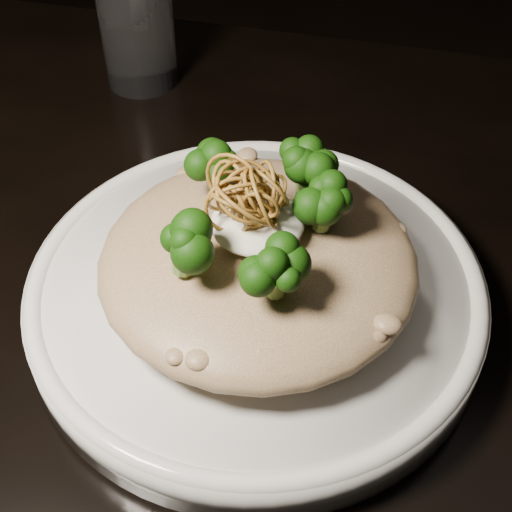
% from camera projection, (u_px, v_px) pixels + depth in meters
% --- Properties ---
extents(table, '(1.10, 0.80, 0.75)m').
position_uv_depth(table, '(179.00, 353.00, 0.59)').
color(table, black).
rests_on(table, ground).
extents(plate, '(0.32, 0.32, 0.03)m').
position_uv_depth(plate, '(256.00, 294.00, 0.51)').
color(plate, white).
rests_on(plate, table).
extents(risotto, '(0.21, 0.21, 0.05)m').
position_uv_depth(risotto, '(258.00, 260.00, 0.47)').
color(risotto, brown).
rests_on(risotto, plate).
extents(broccoli, '(0.13, 0.13, 0.05)m').
position_uv_depth(broccoli, '(252.00, 207.00, 0.44)').
color(broccoli, black).
rests_on(broccoli, risotto).
extents(cheese, '(0.06, 0.06, 0.02)m').
position_uv_depth(cheese, '(257.00, 223.00, 0.45)').
color(cheese, white).
rests_on(cheese, risotto).
extents(shallots, '(0.06, 0.06, 0.04)m').
position_uv_depth(shallots, '(248.00, 186.00, 0.43)').
color(shallots, brown).
rests_on(shallots, cheese).
extents(drinking_glass, '(0.08, 0.08, 0.13)m').
position_uv_depth(drinking_glass, '(137.00, 24.00, 0.69)').
color(drinking_glass, silver).
rests_on(drinking_glass, table).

